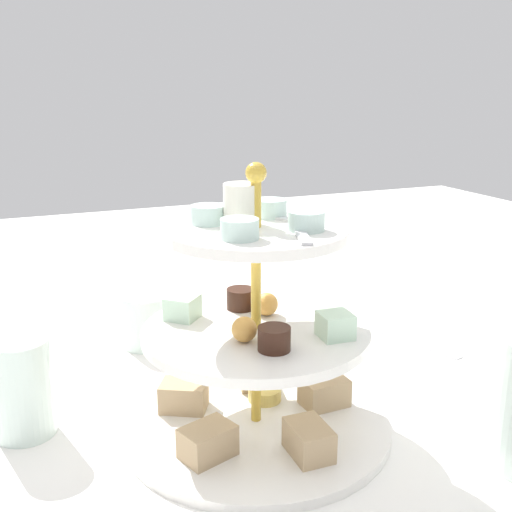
{
  "coord_description": "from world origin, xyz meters",
  "views": [
    {
      "loc": [
        -0.53,
        0.22,
        0.35
      ],
      "look_at": [
        0.0,
        0.0,
        0.18
      ],
      "focal_mm": 44.02,
      "sensor_mm": 36.0,
      "label": 1
    }
  ],
  "objects_px": {
    "butter_knife_right": "(405,338)",
    "water_glass_mid_back": "(22,388)",
    "tiered_serving_stand": "(256,352)",
    "water_glass_short_left": "(146,320)",
    "teacup_with_saucer": "(243,312)"
  },
  "relations": [
    {
      "from": "butter_knife_right",
      "to": "water_glass_mid_back",
      "type": "distance_m",
      "value": 0.5
    },
    {
      "from": "tiered_serving_stand",
      "to": "butter_knife_right",
      "type": "xyz_separation_m",
      "value": [
        0.13,
        -0.28,
        -0.08
      ]
    },
    {
      "from": "butter_knife_right",
      "to": "tiered_serving_stand",
      "type": "bearing_deg",
      "value": 96.37
    },
    {
      "from": "water_glass_short_left",
      "to": "water_glass_mid_back",
      "type": "xyz_separation_m",
      "value": [
        -0.17,
        0.16,
        0.02
      ]
    },
    {
      "from": "tiered_serving_stand",
      "to": "water_glass_short_left",
      "type": "distance_m",
      "value": 0.26
    },
    {
      "from": "tiered_serving_stand",
      "to": "teacup_with_saucer",
      "type": "relative_size",
      "value": 3.05
    },
    {
      "from": "tiered_serving_stand",
      "to": "teacup_with_saucer",
      "type": "bearing_deg",
      "value": -18.91
    },
    {
      "from": "butter_knife_right",
      "to": "water_glass_short_left",
      "type": "bearing_deg",
      "value": 51.21
    },
    {
      "from": "tiered_serving_stand",
      "to": "water_glass_short_left",
      "type": "height_order",
      "value": "tiered_serving_stand"
    },
    {
      "from": "butter_knife_right",
      "to": "water_glass_mid_back",
      "type": "relative_size",
      "value": 1.67
    },
    {
      "from": "water_glass_short_left",
      "to": "water_glass_mid_back",
      "type": "height_order",
      "value": "water_glass_mid_back"
    },
    {
      "from": "tiered_serving_stand",
      "to": "water_glass_mid_back",
      "type": "distance_m",
      "value": 0.24
    },
    {
      "from": "water_glass_mid_back",
      "to": "teacup_with_saucer",
      "type": "bearing_deg",
      "value": -60.19
    },
    {
      "from": "tiered_serving_stand",
      "to": "water_glass_short_left",
      "type": "xyz_separation_m",
      "value": [
        0.25,
        0.05,
        -0.05
      ]
    },
    {
      "from": "teacup_with_saucer",
      "to": "water_glass_mid_back",
      "type": "xyz_separation_m",
      "value": [
        -0.18,
        0.31,
        0.03
      ]
    }
  ]
}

